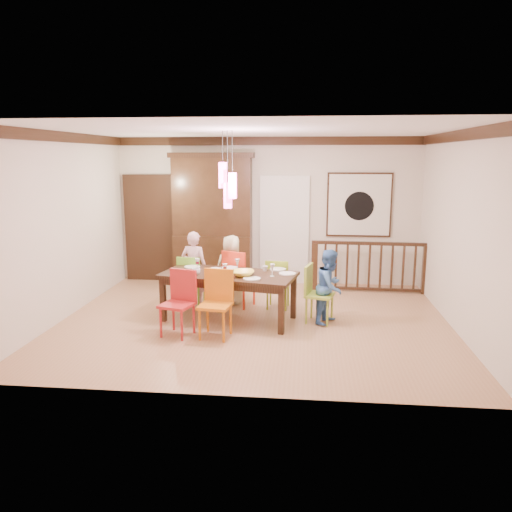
# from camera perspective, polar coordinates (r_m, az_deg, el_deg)

# --- Properties ---
(floor) EXTENTS (6.00, 6.00, 0.00)m
(floor) POSITION_cam_1_polar(r_m,az_deg,el_deg) (7.86, -0.23, -7.44)
(floor) COLOR #A87651
(floor) RESTS_ON ground
(ceiling) EXTENTS (6.00, 6.00, 0.00)m
(ceiling) POSITION_cam_1_polar(r_m,az_deg,el_deg) (7.45, -0.24, 14.19)
(ceiling) COLOR white
(ceiling) RESTS_ON wall_back
(wall_back) EXTENTS (6.00, 0.00, 6.00)m
(wall_back) POSITION_cam_1_polar(r_m,az_deg,el_deg) (9.99, 1.29, 5.12)
(wall_back) COLOR beige
(wall_back) RESTS_ON floor
(wall_left) EXTENTS (0.00, 5.00, 5.00)m
(wall_left) POSITION_cam_1_polar(r_m,az_deg,el_deg) (8.38, -21.12, 3.18)
(wall_left) COLOR beige
(wall_left) RESTS_ON floor
(wall_right) EXTENTS (0.00, 5.00, 5.00)m
(wall_right) POSITION_cam_1_polar(r_m,az_deg,el_deg) (7.80, 22.28, 2.54)
(wall_right) COLOR beige
(wall_right) RESTS_ON floor
(crown_molding) EXTENTS (6.00, 5.00, 0.16)m
(crown_molding) POSITION_cam_1_polar(r_m,az_deg,el_deg) (7.45, -0.24, 13.58)
(crown_molding) COLOR black
(crown_molding) RESTS_ON wall_back
(panel_door) EXTENTS (1.04, 0.07, 2.24)m
(panel_door) POSITION_cam_1_polar(r_m,az_deg,el_deg) (10.46, -11.99, 2.95)
(panel_door) COLOR black
(panel_door) RESTS_ON wall_back
(white_doorway) EXTENTS (0.97, 0.05, 2.22)m
(white_doorway) POSITION_cam_1_polar(r_m,az_deg,el_deg) (9.98, 3.26, 2.79)
(white_doorway) COLOR silver
(white_doorway) RESTS_ON wall_back
(painting) EXTENTS (1.25, 0.06, 1.25)m
(painting) POSITION_cam_1_polar(r_m,az_deg,el_deg) (9.96, 11.71, 5.74)
(painting) COLOR black
(painting) RESTS_ON wall_back
(pendant_cluster) EXTENTS (0.27, 0.21, 1.14)m
(pendant_cluster) POSITION_cam_1_polar(r_m,az_deg,el_deg) (7.54, -3.25, 8.10)
(pendant_cluster) COLOR #FF4CA1
(pendant_cluster) RESTS_ON ceiling
(dining_table) EXTENTS (2.20, 1.33, 0.75)m
(dining_table) POSITION_cam_1_polar(r_m,az_deg,el_deg) (7.75, -3.13, -2.60)
(dining_table) COLOR black
(dining_table) RESTS_ON floor
(chair_far_left) EXTENTS (0.44, 0.44, 0.88)m
(chair_far_left) POSITION_cam_1_polar(r_m,az_deg,el_deg) (8.59, -7.32, -2.39)
(chair_far_left) COLOR #66A82A
(chair_far_left) RESTS_ON floor
(chair_far_mid) EXTENTS (0.58, 0.58, 0.98)m
(chair_far_mid) POSITION_cam_1_polar(r_m,az_deg,el_deg) (8.49, -1.87, -2.07)
(chair_far_mid) COLOR red
(chair_far_mid) RESTS_ON floor
(chair_far_right) EXTENTS (0.41, 0.41, 0.84)m
(chair_far_right) POSITION_cam_1_polar(r_m,az_deg,el_deg) (8.40, 2.54, -2.77)
(chair_far_right) COLOR #82A21E
(chair_far_right) RESTS_ON floor
(chair_near_left) EXTENTS (0.52, 0.52, 0.93)m
(chair_near_left) POSITION_cam_1_polar(r_m,az_deg,el_deg) (7.18, -9.04, -4.92)
(chair_near_left) COLOR #AB1E20
(chair_near_left) RESTS_ON floor
(chair_near_mid) EXTENTS (0.48, 0.48, 0.95)m
(chair_near_mid) POSITION_cam_1_polar(r_m,az_deg,el_deg) (7.05, -4.70, -5.04)
(chair_near_mid) COLOR #C6660F
(chair_near_mid) RESTS_ON floor
(chair_end_right) EXTENTS (0.49, 0.49, 0.90)m
(chair_end_right) POSITION_cam_1_polar(r_m,az_deg,el_deg) (7.73, 7.30, -3.89)
(chair_end_right) COLOR #9AB534
(chair_end_right) RESTS_ON floor
(china_hutch) EXTENTS (1.65, 0.46, 2.60)m
(china_hutch) POSITION_cam_1_polar(r_m,az_deg,el_deg) (9.95, -4.97, 4.20)
(china_hutch) COLOR black
(china_hutch) RESTS_ON floor
(balustrade) EXTENTS (2.18, 0.16, 0.96)m
(balustrade) POSITION_cam_1_polar(r_m,az_deg,el_deg) (9.64, 12.83, -1.11)
(balustrade) COLOR black
(balustrade) RESTS_ON floor
(person_far_left) EXTENTS (0.51, 0.38, 1.28)m
(person_far_left) POSITION_cam_1_polar(r_m,az_deg,el_deg) (8.66, -7.07, -1.36)
(person_far_left) COLOR #FFC2D4
(person_far_left) RESTS_ON floor
(person_far_mid) EXTENTS (0.63, 0.46, 1.20)m
(person_far_mid) POSITION_cam_1_polar(r_m,az_deg,el_deg) (8.65, -2.82, -1.56)
(person_far_mid) COLOR beige
(person_far_mid) RESTS_ON floor
(person_end_right) EXTENTS (0.63, 0.69, 1.15)m
(person_end_right) POSITION_cam_1_polar(r_m,az_deg,el_deg) (7.71, 8.46, -3.47)
(person_end_right) COLOR #3F6DB0
(person_end_right) RESTS_ON floor
(serving_bowl) EXTENTS (0.39, 0.39, 0.08)m
(serving_bowl) POSITION_cam_1_polar(r_m,az_deg,el_deg) (7.54, -1.52, -1.99)
(serving_bowl) COLOR yellow
(serving_bowl) RESTS_ON dining_table
(small_bowl) EXTENTS (0.23, 0.23, 0.06)m
(small_bowl) POSITION_cam_1_polar(r_m,az_deg,el_deg) (7.82, -4.65, -1.63)
(small_bowl) COLOR white
(small_bowl) RESTS_ON dining_table
(cup_left) EXTENTS (0.16, 0.16, 0.10)m
(cup_left) POSITION_cam_1_polar(r_m,az_deg,el_deg) (7.67, -6.86, -1.77)
(cup_left) COLOR silver
(cup_left) RESTS_ON dining_table
(cup_right) EXTENTS (0.10, 0.10, 0.08)m
(cup_right) POSITION_cam_1_polar(r_m,az_deg,el_deg) (7.86, 1.03, -1.44)
(cup_right) COLOR silver
(cup_right) RESTS_ON dining_table
(plate_far_left) EXTENTS (0.26, 0.26, 0.01)m
(plate_far_left) POSITION_cam_1_polar(r_m,az_deg,el_deg) (8.20, -7.30, -1.24)
(plate_far_left) COLOR white
(plate_far_left) RESTS_ON dining_table
(plate_far_mid) EXTENTS (0.26, 0.26, 0.01)m
(plate_far_mid) POSITION_cam_1_polar(r_m,az_deg,el_deg) (8.07, -3.02, -1.36)
(plate_far_mid) COLOR white
(plate_far_mid) RESTS_ON dining_table
(plate_far_right) EXTENTS (0.26, 0.26, 0.01)m
(plate_far_right) POSITION_cam_1_polar(r_m,az_deg,el_deg) (7.98, 2.53, -1.51)
(plate_far_right) COLOR white
(plate_far_right) RESTS_ON dining_table
(plate_near_left) EXTENTS (0.26, 0.26, 0.01)m
(plate_near_left) POSITION_cam_1_polar(r_m,az_deg,el_deg) (7.64, -8.79, -2.20)
(plate_near_left) COLOR white
(plate_near_left) RESTS_ON dining_table
(plate_near_mid) EXTENTS (0.26, 0.26, 0.01)m
(plate_near_mid) POSITION_cam_1_polar(r_m,az_deg,el_deg) (7.36, -0.49, -2.59)
(plate_near_mid) COLOR white
(plate_near_mid) RESTS_ON dining_table
(plate_end_right) EXTENTS (0.26, 0.26, 0.01)m
(plate_end_right) POSITION_cam_1_polar(r_m,az_deg,el_deg) (7.69, 3.61, -2.01)
(plate_end_right) COLOR white
(plate_end_right) RESTS_ON dining_table
(wine_glass_a) EXTENTS (0.08, 0.08, 0.19)m
(wine_glass_a) POSITION_cam_1_polar(r_m,az_deg,el_deg) (7.95, -6.73, -0.98)
(wine_glass_a) COLOR #590C19
(wine_glass_a) RESTS_ON dining_table
(wine_glass_b) EXTENTS (0.08, 0.08, 0.19)m
(wine_glass_b) POSITION_cam_1_polar(r_m,az_deg,el_deg) (7.87, -2.14, -1.03)
(wine_glass_b) COLOR silver
(wine_glass_b) RESTS_ON dining_table
(wine_glass_c) EXTENTS (0.08, 0.08, 0.19)m
(wine_glass_c) POSITION_cam_1_polar(r_m,az_deg,el_deg) (7.53, -3.57, -1.61)
(wine_glass_c) COLOR #590C19
(wine_glass_c) RESTS_ON dining_table
(wine_glass_d) EXTENTS (0.08, 0.08, 0.19)m
(wine_glass_d) POSITION_cam_1_polar(r_m,az_deg,el_deg) (7.51, 1.87, -1.63)
(wine_glass_d) COLOR silver
(wine_glass_d) RESTS_ON dining_table
(napkin) EXTENTS (0.18, 0.14, 0.01)m
(napkin) POSITION_cam_1_polar(r_m,az_deg,el_deg) (7.44, -4.03, -2.46)
(napkin) COLOR #D83359
(napkin) RESTS_ON dining_table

